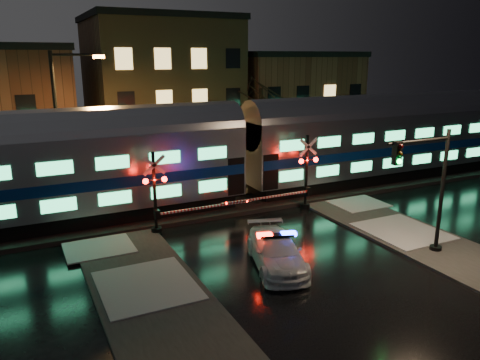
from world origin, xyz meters
name	(u,v)px	position (x,y,z in m)	size (l,w,h in m)	color
ground	(259,235)	(0.00, 0.00, 0.00)	(120.00, 120.00, 0.00)	black
ballast	(219,205)	(0.00, 5.00, 0.12)	(90.00, 4.20, 0.24)	black
sidewalk_left	(171,326)	(-6.50, -6.00, 0.06)	(4.00, 20.00, 0.12)	#2D2D2D
sidewalk_right	(452,254)	(6.50, -6.00, 0.06)	(4.00, 20.00, 0.12)	#2D2D2D
building_mid	(161,89)	(2.00, 22.50, 5.75)	(12.00, 11.00, 11.50)	brown
building_right	(287,100)	(15.00, 22.00, 4.25)	(12.00, 10.00, 8.50)	brown
train	(242,148)	(1.50, 5.00, 3.38)	(51.00, 3.12, 5.92)	black
police_car	(276,251)	(-1.10, -3.51, 0.69)	(3.17, 5.06, 1.53)	white
crossing_signal_right	(302,180)	(3.96, 2.31, 1.79)	(6.11, 0.67, 4.32)	black
crossing_signal_left	(163,200)	(-4.18, 2.31, 1.72)	(5.86, 0.66, 4.15)	black
traffic_light	(428,191)	(5.28, -5.40, 2.98)	(3.62, 0.67, 5.60)	black
streetlight	(63,119)	(-7.83, 9.00, 5.12)	(2.97, 0.31, 8.89)	black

